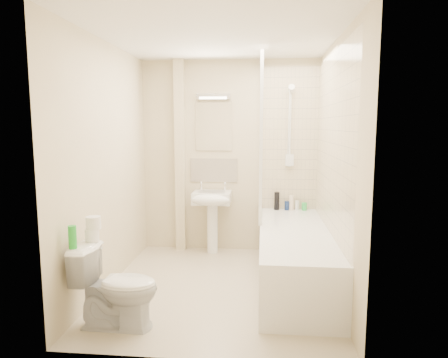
# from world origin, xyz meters

# --- Properties ---
(floor) EXTENTS (2.50, 2.50, 0.00)m
(floor) POSITION_xyz_m (0.00, 0.00, 0.00)
(floor) COLOR beige
(floor) RESTS_ON ground
(wall_back) EXTENTS (2.20, 0.02, 2.40)m
(wall_back) POSITION_xyz_m (0.00, 1.25, 1.20)
(wall_back) COLOR beige
(wall_back) RESTS_ON ground
(wall_left) EXTENTS (0.02, 2.50, 2.40)m
(wall_left) POSITION_xyz_m (-1.10, 0.00, 1.20)
(wall_left) COLOR beige
(wall_left) RESTS_ON ground
(wall_right) EXTENTS (0.02, 2.50, 2.40)m
(wall_right) POSITION_xyz_m (1.10, 0.00, 1.20)
(wall_right) COLOR beige
(wall_right) RESTS_ON ground
(ceiling) EXTENTS (2.20, 2.50, 0.02)m
(ceiling) POSITION_xyz_m (0.00, 0.00, 2.40)
(ceiling) COLOR white
(ceiling) RESTS_ON wall_back
(tile_back) EXTENTS (0.70, 0.01, 1.75)m
(tile_back) POSITION_xyz_m (0.75, 1.24, 1.42)
(tile_back) COLOR beige
(tile_back) RESTS_ON wall_back
(tile_right) EXTENTS (0.01, 2.10, 1.75)m
(tile_right) POSITION_xyz_m (1.09, 0.19, 1.42)
(tile_right) COLOR beige
(tile_right) RESTS_ON wall_right
(pipe_boxing) EXTENTS (0.12, 0.12, 2.40)m
(pipe_boxing) POSITION_xyz_m (-0.62, 1.19, 1.20)
(pipe_boxing) COLOR beige
(pipe_boxing) RESTS_ON ground
(splashback) EXTENTS (0.60, 0.02, 0.30)m
(splashback) POSITION_xyz_m (-0.20, 1.24, 1.03)
(splashback) COLOR beige
(splashback) RESTS_ON wall_back
(mirror) EXTENTS (0.46, 0.01, 0.60)m
(mirror) POSITION_xyz_m (-0.20, 1.24, 1.58)
(mirror) COLOR white
(mirror) RESTS_ON wall_back
(strip_light) EXTENTS (0.42, 0.07, 0.07)m
(strip_light) POSITION_xyz_m (-0.20, 1.22, 1.95)
(strip_light) COLOR silver
(strip_light) RESTS_ON wall_back
(bathtub) EXTENTS (0.70, 2.10, 0.55)m
(bathtub) POSITION_xyz_m (0.75, 0.19, 0.29)
(bathtub) COLOR white
(bathtub) RESTS_ON ground
(shower_screen) EXTENTS (0.04, 0.92, 1.80)m
(shower_screen) POSITION_xyz_m (0.40, 0.80, 1.45)
(shower_screen) COLOR white
(shower_screen) RESTS_ON bathtub
(shower_fixture) EXTENTS (0.10, 0.16, 0.99)m
(shower_fixture) POSITION_xyz_m (0.75, 1.19, 1.55)
(shower_fixture) COLOR white
(shower_fixture) RESTS_ON wall_back
(pedestal_sink) EXTENTS (0.46, 0.45, 0.89)m
(pedestal_sink) POSITION_xyz_m (-0.20, 1.01, 0.63)
(pedestal_sink) COLOR white
(pedestal_sink) RESTS_ON ground
(bottle_white_a) EXTENTS (0.05, 0.05, 0.17)m
(bottle_white_a) POSITION_xyz_m (0.60, 1.16, 0.63)
(bottle_white_a) COLOR white
(bottle_white_a) RESTS_ON bathtub
(bottle_black_b) EXTENTS (0.06, 0.06, 0.22)m
(bottle_black_b) POSITION_xyz_m (0.60, 1.16, 0.66)
(bottle_black_b) COLOR black
(bottle_black_b) RESTS_ON bathtub
(bottle_blue) EXTENTS (0.06, 0.06, 0.11)m
(bottle_blue) POSITION_xyz_m (0.73, 1.16, 0.61)
(bottle_blue) COLOR navy
(bottle_blue) RESTS_ON bathtub
(bottle_cream) EXTENTS (0.06, 0.06, 0.19)m
(bottle_cream) POSITION_xyz_m (0.78, 1.16, 0.64)
(bottle_cream) COLOR beige
(bottle_cream) RESTS_ON bathtub
(bottle_white_b) EXTENTS (0.05, 0.05, 0.12)m
(bottle_white_b) POSITION_xyz_m (0.85, 1.16, 0.61)
(bottle_white_b) COLOR white
(bottle_white_b) RESTS_ON bathtub
(bottle_green) EXTENTS (0.06, 0.06, 0.09)m
(bottle_green) POSITION_xyz_m (0.94, 1.16, 0.60)
(bottle_green) COLOR green
(bottle_green) RESTS_ON bathtub
(toilet) EXTENTS (0.41, 0.67, 0.67)m
(toilet) POSITION_xyz_m (-0.72, -0.85, 0.33)
(toilet) COLOR white
(toilet) RESTS_ON ground
(toilet_roll_lower) EXTENTS (0.11, 0.11, 0.10)m
(toilet_roll_lower) POSITION_xyz_m (-0.95, -0.75, 0.72)
(toilet_roll_lower) COLOR white
(toilet_roll_lower) RESTS_ON toilet
(toilet_roll_upper) EXTENTS (0.12, 0.12, 0.10)m
(toilet_roll_upper) POSITION_xyz_m (-0.94, -0.74, 0.82)
(toilet_roll_upper) COLOR white
(toilet_roll_upper) RESTS_ON toilet_roll_lower
(green_bottle) EXTENTS (0.06, 0.06, 0.18)m
(green_bottle) POSITION_xyz_m (-1.01, -0.95, 0.75)
(green_bottle) COLOR green
(green_bottle) RESTS_ON toilet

